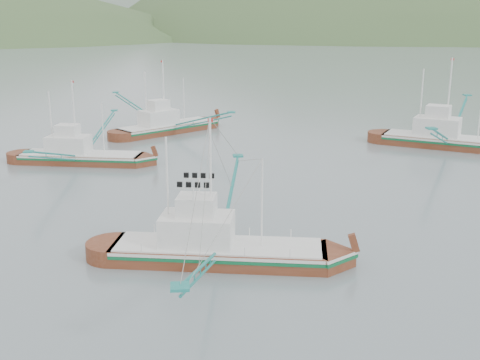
{
  "coord_description": "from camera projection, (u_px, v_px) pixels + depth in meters",
  "views": [
    {
      "loc": [
        -4.3,
        -37.97,
        15.35
      ],
      "look_at": [
        0.0,
        6.0,
        3.2
      ],
      "focal_mm": 45.0,
      "sensor_mm": 36.0,
      "label": 1
    }
  ],
  "objects": [
    {
      "name": "bg_boat_right",
      "position": [
        450.0,
        128.0,
        71.4
      ],
      "size": [
        19.54,
        25.74,
        11.43
      ],
      "rotation": [
        0.0,
        0.0,
        -0.56
      ],
      "color": "#5F2914",
      "rests_on": "ground"
    },
    {
      "name": "main_boat",
      "position": [
        216.0,
        236.0,
        38.3
      ],
      "size": [
        14.21,
        24.66,
        10.09
      ],
      "rotation": [
        0.0,
        0.0,
        -0.19
      ],
      "color": "#5F2914",
      "rests_on": "ground"
    },
    {
      "name": "ridge_distant",
      "position": [
        215.0,
        31.0,
        581.11
      ],
      "size": [
        960.0,
        400.0,
        240.0
      ],
      "primitive_type": "ellipsoid",
      "color": "slate",
      "rests_on": "ground"
    },
    {
      "name": "bg_boat_left",
      "position": [
        79.0,
        148.0,
        64.03
      ],
      "size": [
        13.45,
        23.28,
        9.54
      ],
      "rotation": [
        0.0,
        0.0,
        -0.21
      ],
      "color": "#5F2914",
      "rests_on": "ground"
    },
    {
      "name": "ground",
      "position": [
        249.0,
        248.0,
        40.91
      ],
      "size": [
        1200.0,
        1200.0,
        0.0
      ],
      "primitive_type": "plane",
      "color": "slate",
      "rests_on": "ground"
    },
    {
      "name": "bg_boat_far",
      "position": [
        167.0,
        116.0,
        80.57
      ],
      "size": [
        19.51,
        22.8,
        10.44
      ],
      "rotation": [
        0.0,
        0.0,
        0.65
      ],
      "color": "#5F2914",
      "rests_on": "ground"
    }
  ]
}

